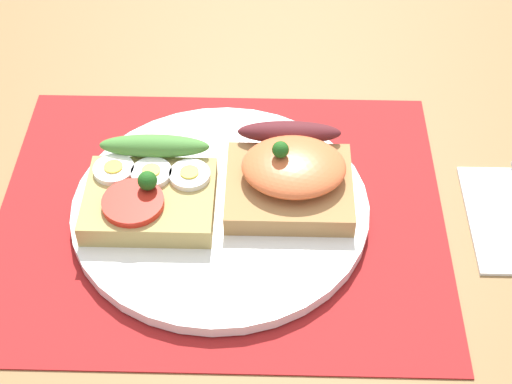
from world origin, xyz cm
name	(u,v)px	position (x,y,z in cm)	size (l,w,h in cm)	color
ground_plane	(221,227)	(0.00, 0.00, -1.60)	(120.00, 90.00, 3.20)	olive
placemat	(221,213)	(0.00, 0.00, 0.15)	(37.85, 30.88, 0.30)	maroon
plate	(221,208)	(0.00, 0.00, 0.83)	(25.03, 25.03, 1.07)	white
sandwich_egg_tomato	(150,190)	(-5.81, 0.04, 2.83)	(10.68, 9.99, 4.15)	tan
sandwich_salmon	(291,174)	(5.88, 1.80, 3.29)	(10.59, 10.69, 5.45)	#AB7C49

